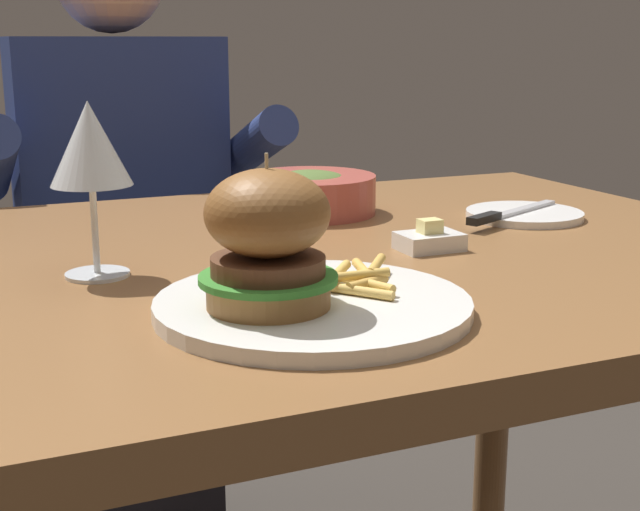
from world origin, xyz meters
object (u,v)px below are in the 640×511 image
wine_glass (90,148)px  butter_dish (429,240)px  soup_bowl (310,192)px  diner_person (125,267)px  table_knife (506,213)px  burger_sandwich (268,239)px  main_plate (313,306)px  bread_plate (524,214)px

wine_glass → butter_dish: wine_glass is taller
soup_bowl → diner_person: bearing=108.9°
table_knife → butter_dish: size_ratio=2.73×
burger_sandwich → soup_bowl: burger_sandwich is taller
butter_dish → soup_bowl: size_ratio=0.39×
soup_bowl → diner_person: size_ratio=0.16×
main_plate → butter_dish: (0.22, 0.17, 0.00)m
burger_sandwich → bread_plate: (0.48, 0.29, -0.07)m
burger_sandwich → main_plate: bearing=10.3°
bread_plate → butter_dish: size_ratio=2.20×
wine_glass → butter_dish: 0.39m
main_plate → butter_dish: butter_dish is taller
table_knife → main_plate: bearing=-145.9°
main_plate → butter_dish: bearing=38.1°
main_plate → wine_glass: 0.28m
main_plate → wine_glass: bearing=126.6°
butter_dish → burger_sandwich: bearing=-145.7°
bread_plate → burger_sandwich: bearing=-148.6°
burger_sandwich → wine_glass: 0.25m
wine_glass → bread_plate: (0.58, 0.08, -0.13)m
burger_sandwich → soup_bowl: (0.22, 0.44, -0.04)m
table_knife → diner_person: size_ratio=0.17×
burger_sandwich → table_knife: (0.43, 0.27, -0.06)m
wine_glass → diner_person: size_ratio=0.15×
burger_sandwich → bread_plate: 0.56m
burger_sandwich → wine_glass: (-0.11, 0.21, 0.06)m
main_plate → diner_person: 0.94m
wine_glass → table_knife: bearing=6.0°
bread_plate → butter_dish: butter_dish is taller
table_knife → wine_glass: bearing=-174.0°
bread_plate → soup_bowl: 0.29m
main_plate → butter_dish: 0.28m
main_plate → burger_sandwich: 0.08m
table_knife → burger_sandwich: bearing=-148.0°
bread_plate → soup_bowl: (-0.25, 0.15, 0.02)m
main_plate → table_knife: size_ratio=1.45×
main_plate → wine_glass: wine_glass is taller
table_knife → diner_person: bearing=119.5°
bread_plate → table_knife: 0.05m
burger_sandwich → soup_bowl: size_ratio=0.72×
wine_glass → diner_person: diner_person is taller
wine_glass → table_knife: size_ratio=0.92×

